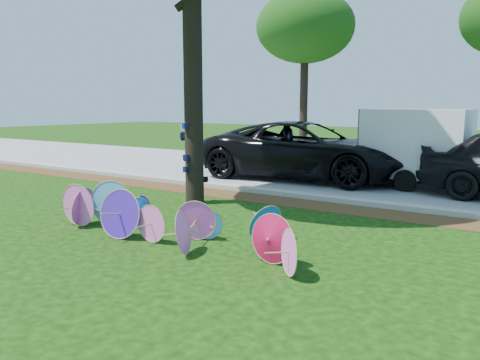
{
  "coord_description": "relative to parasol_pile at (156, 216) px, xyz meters",
  "views": [
    {
      "loc": [
        5.36,
        -5.42,
        2.31
      ],
      "look_at": [
        0.5,
        2.0,
        0.9
      ],
      "focal_mm": 35.0,
      "sensor_mm": 36.0,
      "label": 1
    }
  ],
  "objects": [
    {
      "name": "parasol_pile",
      "position": [
        0.0,
        0.0,
        0.0
      ],
      "size": [
        5.38,
        2.03,
        0.9
      ],
      "color": "#F96FD8",
      "rests_on": "ground"
    },
    {
      "name": "cargo_trailer",
      "position": [
        2.59,
        7.89,
        0.88
      ],
      "size": [
        2.83,
        1.88,
        2.52
      ],
      "primitive_type": "cube",
      "rotation": [
        0.0,
        0.0,
        -0.05
      ],
      "color": "white",
      "rests_on": "ground"
    },
    {
      "name": "mulch_strip",
      "position": [
        0.29,
        4.0,
        -0.37
      ],
      "size": [
        90.0,
        1.0,
        0.01
      ],
      "primitive_type": "cube",
      "color": "#472D16",
      "rests_on": "ground"
    },
    {
      "name": "black_van",
      "position": [
        -0.73,
        7.59,
        0.53
      ],
      "size": [
        6.72,
        3.42,
        1.82
      ],
      "primitive_type": "imported",
      "rotation": [
        0.0,
        0.0,
        1.63
      ],
      "color": "black",
      "rests_on": "ground"
    },
    {
      "name": "bg_trees",
      "position": [
        3.01,
        14.15,
        5.39
      ],
      "size": [
        16.64,
        8.03,
        7.4
      ],
      "color": "black",
      "rests_on": "ground"
    },
    {
      "name": "curb",
      "position": [
        0.29,
        4.7,
        -0.32
      ],
      "size": [
        90.0,
        0.3,
        0.12
      ],
      "primitive_type": "cube",
      "color": "#B7B5AD",
      "rests_on": "ground"
    },
    {
      "name": "ground",
      "position": [
        0.29,
        -0.5,
        -0.38
      ],
      "size": [
        90.0,
        90.0,
        0.0
      ],
      "primitive_type": "plane",
      "color": "black",
      "rests_on": "ground"
    },
    {
      "name": "street",
      "position": [
        0.29,
        8.85,
        -0.37
      ],
      "size": [
        90.0,
        8.0,
        0.01
      ],
      "primitive_type": "cube",
      "color": "gray",
      "rests_on": "ground"
    }
  ]
}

